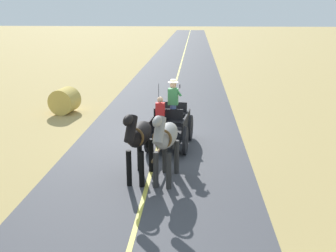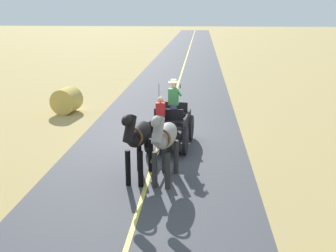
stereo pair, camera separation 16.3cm
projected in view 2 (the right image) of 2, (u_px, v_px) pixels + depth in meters
name	position (u px, v px, depth m)	size (l,w,h in m)	color
ground_plane	(160.00, 142.00, 14.79)	(200.00, 200.00, 0.00)	tan
road_surface	(160.00, 142.00, 14.79)	(6.28, 160.00, 0.01)	#424247
road_centre_stripe	(160.00, 142.00, 14.79)	(0.12, 160.00, 0.00)	#DBCC4C
horse_drawn_carriage	(170.00, 125.00, 14.10)	(1.64, 4.52, 2.50)	black
horse_near_side	(165.00, 138.00, 11.03)	(0.79, 2.15, 2.21)	gray
horse_off_side	(138.00, 137.00, 11.16)	(0.77, 2.15, 2.21)	black
hay_bale	(67.00, 100.00, 18.78)	(1.20, 1.20, 1.10)	gold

